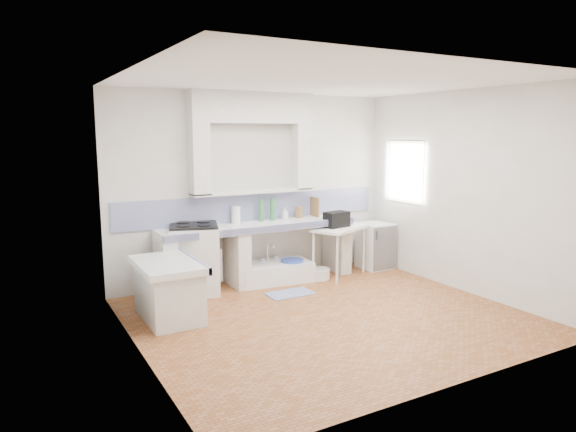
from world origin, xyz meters
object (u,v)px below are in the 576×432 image
side_table (339,251)px  fridge (375,246)px  sink (274,273)px  stove (195,260)px

side_table → fridge: (0.79, 0.10, -0.01)m
sink → fridge: size_ratio=1.46×
fridge → stove: bearing=176.2°
side_table → fridge: fridge is taller
sink → side_table: (1.03, -0.22, 0.26)m
stove → side_table: (2.25, -0.29, -0.08)m
stove → side_table: size_ratio=1.01×
stove → fridge: bearing=14.4°
sink → fridge: bearing=2.7°
stove → fridge: stove is taller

